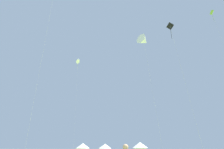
{
  "coord_description": "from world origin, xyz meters",
  "views": [
    {
      "loc": [
        4.41,
        -3.12,
        1.6
      ],
      "look_at": [
        0.0,
        32.0,
        15.78
      ],
      "focal_mm": 29.33,
      "sensor_mm": 36.0,
      "label": 1
    }
  ],
  "objects": [
    {
      "name": "kite_black_diamond",
      "position": [
        11.27,
        24.31,
        20.06
      ],
      "size": [
        2.22,
        2.02,
        21.98
      ],
      "color": "black",
      "rests_on": "ground"
    },
    {
      "name": "kite_lime_diamond",
      "position": [
        24.87,
        36.51,
        31.18
      ],
      "size": [
        2.68,
        1.68,
        34.02
      ],
      "color": "#99DB2D",
      "rests_on": "ground"
    },
    {
      "name": "festival_tent_left",
      "position": [
        -6.27,
        63.02,
        1.57
      ],
      "size": [
        4.37,
        4.37,
        2.84
      ],
      "color": "white",
      "rests_on": "ground"
    },
    {
      "name": "kite_white_parafoil",
      "position": [
        -13.72,
        49.94,
        28.29
      ],
      "size": [
        2.57,
        3.63,
        28.81
      ],
      "color": "white",
      "rests_on": "ground"
    },
    {
      "name": "festival_tent_right",
      "position": [
        5.57,
        63.02,
        1.84
      ],
      "size": [
        5.12,
        5.12,
        3.33
      ],
      "color": "white",
      "rests_on": "ground"
    },
    {
      "name": "festival_tent_center",
      "position": [
        -14.07,
        63.02,
        1.68
      ],
      "size": [
        4.68,
        4.68,
        3.04
      ],
      "color": "white",
      "rests_on": "ground"
    },
    {
      "name": "kite_white_delta",
      "position": [
        6.7,
        27.47,
        20.6
      ],
      "size": [
        2.87,
        3.78,
        21.76
      ],
      "color": "white",
      "rests_on": "ground"
    }
  ]
}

